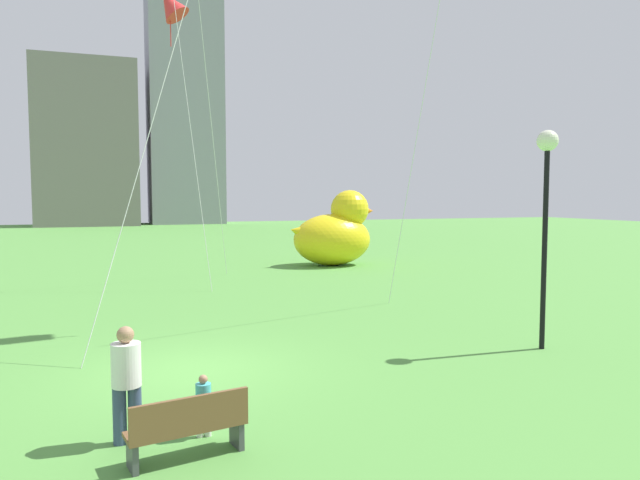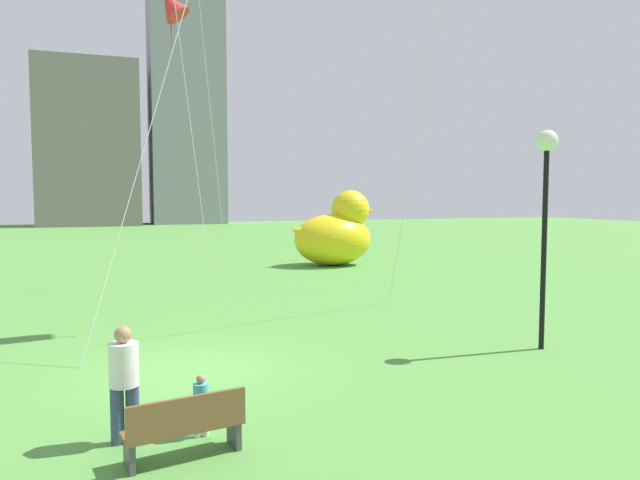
# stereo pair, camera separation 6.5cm
# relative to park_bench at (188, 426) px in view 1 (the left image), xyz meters

# --- Properties ---
(ground_plane) EXTENTS (140.00, 140.00, 0.00)m
(ground_plane) POSITION_rel_park_bench_xyz_m (0.56, 4.04, -0.47)
(ground_plane) COLOR #549440
(park_bench) EXTENTS (1.65, 0.74, 0.90)m
(park_bench) POSITION_rel_park_bench_xyz_m (0.00, 0.00, 0.00)
(park_bench) COLOR brown
(park_bench) RESTS_ON ground
(person_adult) EXTENTS (0.41, 0.41, 1.68)m
(person_adult) POSITION_rel_park_bench_xyz_m (-0.75, 0.86, 0.46)
(person_adult) COLOR #38476B
(person_adult) RESTS_ON ground
(person_child) EXTENTS (0.23, 0.23, 0.92)m
(person_child) POSITION_rel_park_bench_xyz_m (0.30, 0.71, 0.03)
(person_child) COLOR silver
(person_child) RESTS_ON ground
(giant_inflatable_duck) EXTENTS (4.64, 2.98, 3.85)m
(giant_inflatable_duck) POSITION_rel_park_bench_xyz_m (9.87, 20.00, 1.17)
(giant_inflatable_duck) COLOR yellow
(giant_inflatable_duck) RESTS_ON ground
(lamppost) EXTENTS (0.48, 0.48, 5.00)m
(lamppost) POSITION_rel_park_bench_xyz_m (8.40, 3.04, 3.36)
(lamppost) COLOR black
(lamppost) RESTS_ON ground
(city_skyline) EXTENTS (43.96, 11.73, 38.19)m
(city_skyline) POSITION_rel_park_bench_xyz_m (-3.67, 70.80, 15.27)
(city_skyline) COLOR gray
(city_skyline) RESTS_ON ground
(kite_red) EXTENTS (3.29, 3.18, 12.21)m
(kite_red) POSITION_rel_park_bench_xyz_m (1.62, 17.66, 10.95)
(kite_red) COLOR silver
(kite_red) RESTS_ON ground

